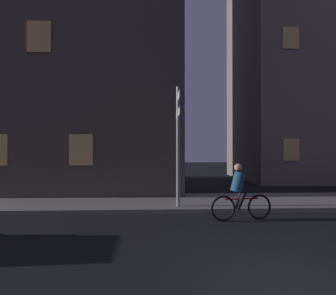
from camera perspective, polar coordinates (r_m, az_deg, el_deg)
name	(u,v)px	position (r m, az deg, el deg)	size (l,w,h in m)	color
sidewalk_kerb	(207,202)	(10.36, 8.23, -11.20)	(40.00, 3.06, 0.14)	gray
signpost	(178,136)	(9.01, 2.12, 2.48)	(0.12, 1.48, 3.94)	gray
cyclist	(240,194)	(8.06, 14.79, -9.38)	(1.81, 0.38, 1.61)	black
building_left_block	(105,5)	(17.82, -13.06, 27.11)	(8.08, 9.69, 20.50)	#4C443D
building_right_block	(312,68)	(21.98, 27.93, 14.56)	(10.03, 7.26, 15.38)	slate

